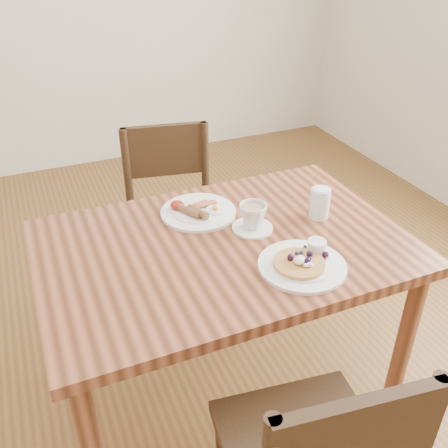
% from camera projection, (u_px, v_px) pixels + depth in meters
% --- Properties ---
extents(ground, '(5.00, 5.00, 0.00)m').
position_uv_depth(ground, '(224.00, 395.00, 2.03)').
color(ground, brown).
rests_on(ground, ground).
extents(dining_table, '(1.20, 0.80, 0.75)m').
position_uv_depth(dining_table, '(224.00, 266.00, 1.69)').
color(dining_table, brown).
rests_on(dining_table, ground).
extents(chair_far, '(0.49, 0.49, 0.88)m').
position_uv_depth(chair_far, '(173.00, 216.00, 2.28)').
color(chair_far, '#322112').
rests_on(chair_far, ground).
extents(pancake_plate, '(0.27, 0.27, 0.06)m').
position_uv_depth(pancake_plate, '(303.00, 263.00, 1.52)').
color(pancake_plate, white).
rests_on(pancake_plate, dining_table).
extents(breakfast_plate, '(0.27, 0.27, 0.04)m').
position_uv_depth(breakfast_plate, '(197.00, 211.00, 1.79)').
color(breakfast_plate, white).
rests_on(breakfast_plate, dining_table).
extents(teacup_saucer, '(0.14, 0.14, 0.10)m').
position_uv_depth(teacup_saucer, '(253.00, 218.00, 1.68)').
color(teacup_saucer, white).
rests_on(teacup_saucer, dining_table).
extents(water_glass, '(0.07, 0.07, 0.11)m').
position_uv_depth(water_glass, '(320.00, 203.00, 1.75)').
color(water_glass, silver).
rests_on(water_glass, dining_table).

